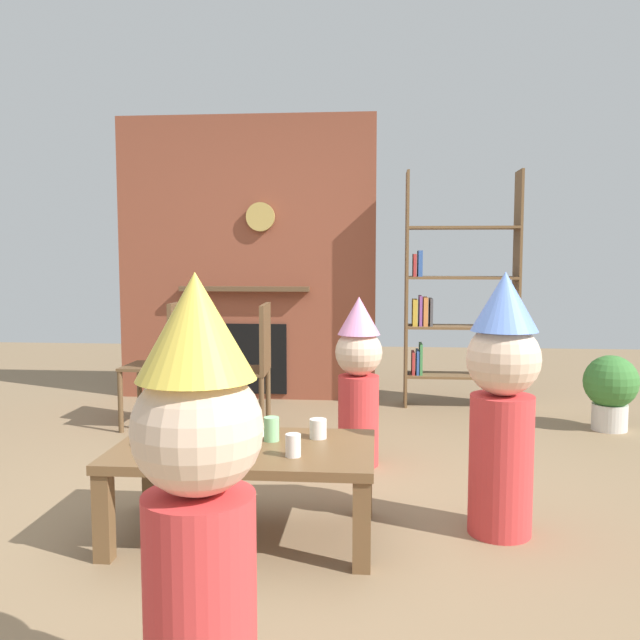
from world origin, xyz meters
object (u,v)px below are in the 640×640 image
(coffee_table, at_px, (244,459))
(child_by_the_chairs, at_px, (359,377))
(paper_plate_front, at_px, (247,433))
(potted_plant_tall, at_px, (611,388))
(dining_chair_middle, at_px, (252,361))
(paper_cup_near_left, at_px, (211,438))
(child_in_pink, at_px, (502,397))
(paper_plate_rear, at_px, (170,453))
(paper_cup_center, at_px, (318,429))
(child_with_cone_hat, at_px, (199,497))
(paper_cup_near_right, at_px, (293,445))
(bookshelf, at_px, (453,300))
(birthday_cake_slice, at_px, (143,439))
(paper_cup_far_left, at_px, (271,429))
(dining_chair_left, at_px, (166,357))

(coffee_table, height_order, child_by_the_chairs, child_by_the_chairs)
(paper_plate_front, distance_m, potted_plant_tall, 2.88)
(potted_plant_tall, bearing_deg, dining_chair_middle, -172.55)
(paper_cup_near_left, xyz_separation_m, child_in_pink, (1.24, 0.20, 0.16))
(paper_plate_rear, bearing_deg, paper_cup_center, 26.66)
(child_in_pink, bearing_deg, child_with_cone_hat, 47.28)
(child_with_cone_hat, xyz_separation_m, child_by_the_chairs, (0.33, 2.28, -0.10))
(paper_cup_near_right, relative_size, paper_plate_front, 0.51)
(paper_cup_near_right, distance_m, potted_plant_tall, 2.92)
(dining_chair_middle, bearing_deg, coffee_table, 97.02)
(bookshelf, height_order, coffee_table, bookshelf)
(paper_cup_center, distance_m, birthday_cake_slice, 0.77)
(child_with_cone_hat, height_order, child_by_the_chairs, child_with_cone_hat)
(coffee_table, xyz_separation_m, paper_cup_far_left, (0.11, 0.09, 0.11))
(bookshelf, relative_size, potted_plant_tall, 3.58)
(bookshelf, distance_m, child_by_the_chairs, 1.83)
(bookshelf, relative_size, birthday_cake_slice, 19.00)
(paper_plate_rear, relative_size, child_with_cone_hat, 0.16)
(coffee_table, bearing_deg, paper_cup_near_right, -30.21)
(paper_plate_rear, bearing_deg, child_in_pink, 11.14)
(birthday_cake_slice, relative_size, child_by_the_chairs, 0.10)
(paper_plate_rear, height_order, child_by_the_chairs, child_by_the_chairs)
(paper_plate_rear, bearing_deg, paper_cup_near_right, 1.13)
(paper_cup_near_right, height_order, child_with_cone_hat, child_with_cone_hat)
(paper_cup_near_left, relative_size, dining_chair_middle, 0.12)
(child_by_the_chairs, bearing_deg, birthday_cake_slice, -15.28)
(coffee_table, xyz_separation_m, paper_cup_near_right, (0.23, -0.13, 0.11))
(paper_cup_near_right, relative_size, child_by_the_chairs, 0.09)
(dining_chair_middle, bearing_deg, child_with_cone_hat, 95.62)
(paper_cup_near_left, distance_m, dining_chair_left, 2.06)
(paper_cup_far_left, distance_m, potted_plant_tall, 2.85)
(potted_plant_tall, bearing_deg, paper_cup_near_left, -138.24)
(paper_cup_near_left, distance_m, child_with_cone_hat, 1.19)
(paper_plate_front, distance_m, birthday_cake_slice, 0.47)
(bookshelf, distance_m, child_with_cone_hat, 4.08)
(potted_plant_tall, bearing_deg, child_by_the_chairs, -151.43)
(dining_chair_middle, bearing_deg, paper_cup_near_left, 92.55)
(paper_cup_near_left, height_order, paper_cup_far_left, paper_cup_far_left)
(child_with_cone_hat, bearing_deg, paper_cup_near_right, -11.35)
(potted_plant_tall, bearing_deg, dining_chair_left, -176.55)
(paper_plate_front, xyz_separation_m, birthday_cake_slice, (-0.41, -0.24, 0.03))
(bookshelf, bearing_deg, birthday_cake_slice, -120.23)
(child_by_the_chairs, xyz_separation_m, dining_chair_left, (-1.39, 0.76, -0.01))
(child_with_cone_hat, height_order, dining_chair_middle, child_with_cone_hat)
(bookshelf, height_order, paper_cup_center, bookshelf)
(bookshelf, height_order, child_in_pink, bookshelf)
(child_with_cone_hat, distance_m, dining_chair_left, 3.22)
(paper_cup_near_left, xyz_separation_m, dining_chair_left, (-0.80, 1.90, 0.06))
(child_with_cone_hat, distance_m, child_in_pink, 1.67)
(paper_cup_near_right, bearing_deg, paper_cup_center, 74.92)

